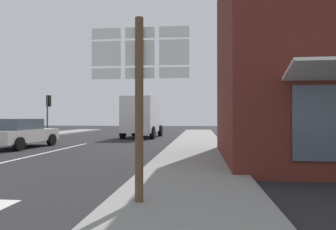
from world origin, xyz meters
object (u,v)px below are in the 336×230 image
Objects in this scene: sedan_far at (20,133)px; delivery_truck at (142,116)px; traffic_light_far_left at (48,106)px; route_sign_post at (139,89)px.

sedan_far is 0.85× the size of delivery_truck.
delivery_truck reaches higher than sedan_far.
traffic_light_far_left reaches higher than sedan_far.
sedan_far is at bearing -118.32° from delivery_truck.
route_sign_post is 0.97× the size of traffic_light_far_left.
sedan_far is 1.35× the size of route_sign_post.
delivery_truck is 18.33m from route_sign_post.
traffic_light_far_left is at bearing 109.22° from sedan_far.
route_sign_post is at bearing -49.71° from sedan_far.
route_sign_post is at bearing -79.18° from delivery_truck.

